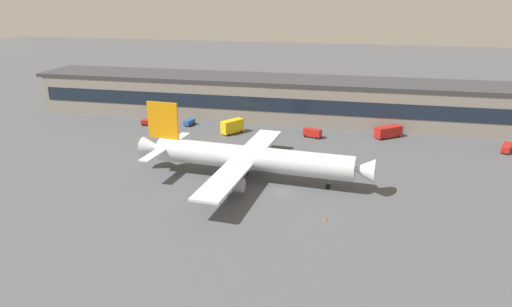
% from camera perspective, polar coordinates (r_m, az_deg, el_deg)
% --- Properties ---
extents(ground_plane, '(600.00, 600.00, 0.00)m').
position_cam_1_polar(ground_plane, '(99.64, 3.22, -4.71)').
color(ground_plane, '#4C4F54').
extents(terminal_building, '(191.03, 20.11, 13.71)m').
position_cam_1_polar(terminal_building, '(153.91, 6.97, 6.65)').
color(terminal_building, gray).
rests_on(terminal_building, ground_plane).
extents(airliner, '(55.01, 46.99, 16.70)m').
position_cam_1_polar(airliner, '(103.75, -0.96, -0.55)').
color(airliner, silver).
rests_on(airliner, ground_plane).
extents(follow_me_car, '(2.68, 4.68, 1.85)m').
position_cam_1_polar(follow_me_car, '(149.38, -8.27, 3.90)').
color(follow_me_car, '#2651A5').
rests_on(follow_me_car, ground_plane).
extents(belt_loader, '(4.09, 6.70, 1.95)m').
position_cam_1_polar(belt_loader, '(140.84, 28.71, 0.69)').
color(belt_loader, red).
rests_on(belt_loader, ground_plane).
extents(pushback_tractor, '(5.14, 3.31, 1.75)m').
position_cam_1_polar(pushback_tractor, '(152.10, -13.09, 3.86)').
color(pushback_tractor, red).
rests_on(pushback_tractor, ground_plane).
extents(fuel_truck, '(8.34, 7.38, 3.35)m').
position_cam_1_polar(fuel_truck, '(140.43, 16.09, 2.65)').
color(fuel_truck, red).
rests_on(fuel_truck, ground_plane).
extents(catering_truck, '(6.16, 7.43, 4.15)m').
position_cam_1_polar(catering_truck, '(139.31, -2.93, 3.45)').
color(catering_truck, yellow).
rests_on(catering_truck, ground_plane).
extents(crew_van, '(5.62, 3.67, 2.55)m').
position_cam_1_polar(crew_van, '(136.42, 6.99, 2.61)').
color(crew_van, red).
rests_on(crew_van, ground_plane).
extents(traffic_cone_0, '(0.53, 0.53, 0.67)m').
position_cam_1_polar(traffic_cone_0, '(88.47, 8.62, -7.98)').
color(traffic_cone_0, '#F2590C').
rests_on(traffic_cone_0, ground_plane).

